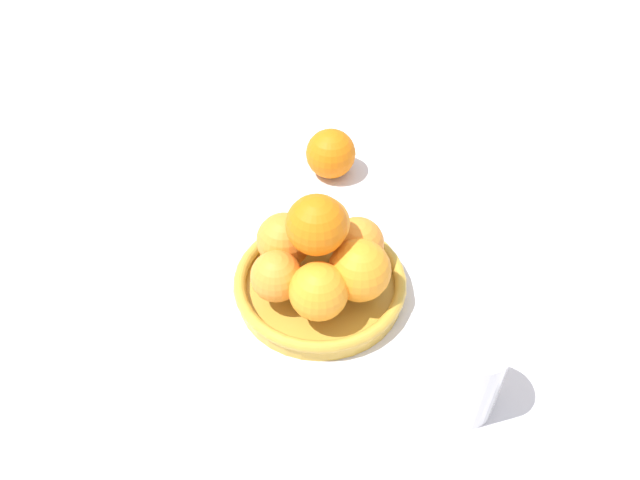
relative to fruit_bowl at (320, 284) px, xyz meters
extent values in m
plane|color=silver|center=(0.00, 0.00, -0.02)|extent=(4.00, 4.00, 0.00)
cylinder|color=gold|center=(0.00, 0.00, -0.01)|extent=(0.23, 0.23, 0.02)
torus|color=gold|center=(0.00, 0.00, 0.01)|extent=(0.23, 0.23, 0.02)
sphere|color=orange|center=(0.04, 0.05, 0.06)|extent=(0.08, 0.08, 0.08)
sphere|color=orange|center=(-0.01, 0.06, 0.05)|extent=(0.07, 0.07, 0.07)
sphere|color=orange|center=(-0.06, 0.02, 0.05)|extent=(0.07, 0.07, 0.07)
sphere|color=orange|center=(-0.04, -0.04, 0.05)|extent=(0.07, 0.07, 0.07)
sphere|color=orange|center=(0.02, -0.05, 0.06)|extent=(0.08, 0.08, 0.08)
sphere|color=orange|center=(0.05, -0.02, 0.05)|extent=(0.07, 0.07, 0.07)
sphere|color=orange|center=(0.01, 0.00, 0.11)|extent=(0.07, 0.07, 0.07)
sphere|color=orange|center=(-0.01, 0.00, 0.12)|extent=(0.08, 0.08, 0.08)
sphere|color=orange|center=(0.19, 0.17, 0.02)|extent=(0.08, 0.08, 0.08)
cylinder|color=white|center=(0.00, -0.24, 0.04)|extent=(0.07, 0.07, 0.12)
camera|label=1|loc=(-0.39, -0.39, 0.64)|focal=35.00mm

